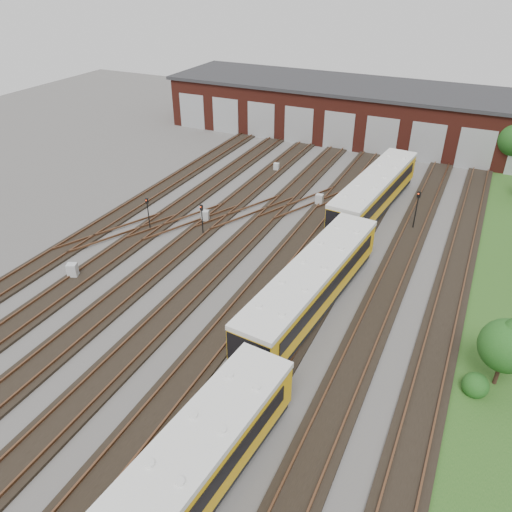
% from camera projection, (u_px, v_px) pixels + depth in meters
% --- Properties ---
extents(ground, '(120.00, 120.00, 0.00)m').
position_uv_depth(ground, '(207.00, 312.00, 32.30)').
color(ground, '#4D4A48').
rests_on(ground, ground).
extents(track_network, '(30.40, 70.00, 0.33)m').
position_uv_depth(track_network, '(209.00, 305.00, 32.76)').
color(track_network, black).
rests_on(track_network, ground).
extents(maintenance_shed, '(51.00, 12.50, 6.35)m').
position_uv_depth(maintenance_shed, '(370.00, 112.00, 61.49)').
color(maintenance_shed, '#531D14').
rests_on(maintenance_shed, ground).
extents(metro_train, '(4.22, 47.53, 3.17)m').
position_uv_depth(metro_train, '(312.00, 285.00, 31.47)').
color(metro_train, black).
rests_on(metro_train, ground).
extents(signal_mast_0, '(0.23, 0.22, 2.88)m').
position_uv_depth(signal_mast_0, '(148.00, 210.00, 41.00)').
color(signal_mast_0, black).
rests_on(signal_mast_0, ground).
extents(signal_mast_1, '(0.28, 0.26, 2.71)m').
position_uv_depth(signal_mast_1, '(202.00, 216.00, 40.31)').
color(signal_mast_1, black).
rests_on(signal_mast_1, ground).
extents(signal_mast_2, '(0.32, 0.31, 3.48)m').
position_uv_depth(signal_mast_2, '(335.00, 232.00, 36.94)').
color(signal_mast_2, black).
rests_on(signal_mast_2, ground).
extents(signal_mast_3, '(0.29, 0.28, 3.43)m').
position_uv_depth(signal_mast_3, '(417.00, 206.00, 40.94)').
color(signal_mast_3, black).
rests_on(signal_mast_3, ground).
extents(relay_cabinet_0, '(0.85, 0.79, 1.13)m').
position_uv_depth(relay_cabinet_0, '(73.00, 271.00, 35.47)').
color(relay_cabinet_0, '#B3B7B9').
rests_on(relay_cabinet_0, ground).
extents(relay_cabinet_1, '(0.58, 0.50, 0.89)m').
position_uv_depth(relay_cabinet_1, '(276.00, 167.00, 53.10)').
color(relay_cabinet_1, '#B3B7B9').
rests_on(relay_cabinet_1, ground).
extents(relay_cabinet_2, '(0.76, 0.70, 1.05)m').
position_uv_depth(relay_cabinet_2, '(205.00, 216.00, 42.95)').
color(relay_cabinet_2, '#B3B7B9').
rests_on(relay_cabinet_2, ground).
extents(relay_cabinet_3, '(0.65, 0.54, 1.08)m').
position_uv_depth(relay_cabinet_3, '(319.00, 200.00, 45.79)').
color(relay_cabinet_3, '#B3B7B9').
rests_on(relay_cabinet_3, ground).
extents(relay_cabinet_4, '(0.71, 0.62, 1.05)m').
position_uv_depth(relay_cabinet_4, '(338.00, 220.00, 42.36)').
color(relay_cabinet_4, '#B3B7B9').
rests_on(relay_cabinet_4, ground).
extents(tree_3, '(2.84, 2.84, 4.71)m').
position_uv_depth(tree_3, '(509.00, 341.00, 25.36)').
color(tree_3, '#382219').
rests_on(tree_3, ground).
extents(bush_0, '(1.39, 1.39, 1.39)m').
position_uv_depth(bush_0, '(476.00, 382.00, 26.05)').
color(bush_0, '#154212').
rests_on(bush_0, ground).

